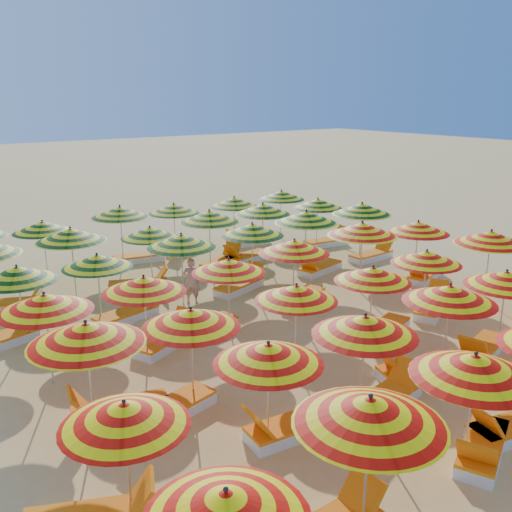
{
  "coord_description": "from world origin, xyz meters",
  "views": [
    {
      "loc": [
        -8.19,
        -10.84,
        5.59
      ],
      "look_at": [
        0.0,
        0.5,
        1.6
      ],
      "focal_mm": 40.0,
      "sensor_mm": 36.0,
      "label": 1
    }
  ],
  "objects_px": {
    "umbrella_35": "(318,203)",
    "beachgoer_a": "(191,281)",
    "umbrella_10": "(506,279)",
    "umbrella_32": "(150,233)",
    "umbrella_12": "(86,334)",
    "umbrella_41": "(281,195)",
    "umbrella_39": "(174,209)",
    "umbrella_22": "(362,229)",
    "umbrella_7": "(268,354)",
    "umbrella_27": "(252,230)",
    "umbrella_17": "(491,238)",
    "lounger_27": "(222,262)",
    "lounger_31": "(140,257)",
    "umbrella_24": "(17,274)",
    "umbrella_28": "(306,217)",
    "umbrella_25": "(97,261)",
    "lounger_15": "(433,307)",
    "lounger_13": "(170,409)",
    "lounger_9": "(416,371)",
    "lounger_23": "(319,268)",
    "umbrella_40": "(234,202)",
    "lounger_12": "(119,410)",
    "umbrella_38": "(120,212)",
    "umbrella_0": "(226,506)",
    "lounger_29": "(327,242)",
    "umbrella_29": "(362,209)",
    "lounger_17": "(204,328)",
    "lounger_7": "(292,427)",
    "umbrella_33": "(209,217)",
    "lounger_28": "(247,257)",
    "lounger_10": "(483,349)",
    "lounger_24": "(372,255)",
    "lounger_33": "(248,241)",
    "umbrella_18": "(45,303)",
    "lounger_32": "(186,248)",
    "lounger_26": "(140,285)",
    "lounger_19": "(425,275)",
    "umbrella_37": "(43,227)",
    "umbrella_9": "(450,294)",
    "lounger_2": "(482,448)",
    "lounger_21": "(128,314)",
    "umbrella_6": "(125,415)",
    "umbrella_20": "(229,266)",
    "lounger_14": "(385,330)",
    "umbrella_16": "(426,257)",
    "lounger_8": "(386,398)",
    "lounger_20": "(1,340)",
    "lounger_16": "(167,340)",
    "umbrella_19": "(144,285)",
    "umbrella_34": "(263,209)",
    "lounger_25": "(11,305)",
    "umbrella_31": "(71,235)",
    "umbrella_13": "(191,318)"
  },
  "relations": [
    {
      "from": "umbrella_12",
      "to": "lounger_14",
      "type": "bearing_deg",
      "value": -1.65
    },
    {
      "from": "lounger_9",
      "to": "lounger_23",
      "type": "bearing_deg",
      "value": -98.13
    },
    {
      "from": "umbrella_17",
      "to": "lounger_27",
      "type": "xyz_separation_m",
      "value": [
        -4.16,
        7.13,
        -1.67
      ]
    },
    {
      "from": "umbrella_40",
      "to": "lounger_12",
      "type": "height_order",
      "value": "umbrella_40"
    },
    {
      "from": "lounger_16",
      "to": "lounger_26",
      "type": "distance_m",
      "value": 4.18
    },
    {
      "from": "umbrella_10",
      "to": "umbrella_9",
      "type": "bearing_deg",
      "value": 179.9
    },
    {
      "from": "lounger_9",
      "to": "lounger_31",
      "type": "height_order",
      "value": "same"
    },
    {
      "from": "umbrella_20",
      "to": "lounger_19",
      "type": "xyz_separation_m",
      "value": [
        7.11,
        -0.27,
        -1.5
      ]
    },
    {
      "from": "umbrella_0",
      "to": "umbrella_41",
      "type": "distance_m",
      "value": 17.58
    },
    {
      "from": "umbrella_17",
      "to": "lounger_31",
      "type": "bearing_deg",
      "value": 123.6
    },
    {
      "from": "umbrella_24",
      "to": "umbrella_28",
      "type": "distance_m",
      "value": 8.69
    },
    {
      "from": "umbrella_18",
      "to": "lounger_32",
      "type": "height_order",
      "value": "umbrella_18"
    },
    {
      "from": "umbrella_10",
      "to": "lounger_12",
      "type": "distance_m",
      "value": 8.6
    },
    {
      "from": "umbrella_25",
      "to": "umbrella_29",
      "type": "xyz_separation_m",
      "value": [
        9.22,
        -0.02,
        0.25
      ]
    },
    {
      "from": "umbrella_10",
      "to": "lounger_25",
      "type": "relative_size",
      "value": 1.26
    },
    {
      "from": "umbrella_16",
      "to": "lounger_8",
      "type": "relative_size",
      "value": 1.03
    },
    {
      "from": "umbrella_7",
      "to": "lounger_28",
      "type": "xyz_separation_m",
      "value": [
        5.87,
        9.01,
        -1.5
      ]
    },
    {
      "from": "umbrella_0",
      "to": "lounger_2",
      "type": "distance_m",
      "value": 5.21
    },
    {
      "from": "lounger_10",
      "to": "lounger_24",
      "type": "height_order",
      "value": "same"
    },
    {
      "from": "lounger_9",
      "to": "umbrella_38",
      "type": "bearing_deg",
      "value": -63.9
    },
    {
      "from": "umbrella_39",
      "to": "umbrella_22",
      "type": "bearing_deg",
      "value": -69.66
    },
    {
      "from": "umbrella_31",
      "to": "umbrella_38",
      "type": "bearing_deg",
      "value": 43.3
    },
    {
      "from": "lounger_9",
      "to": "lounger_25",
      "type": "bearing_deg",
      "value": -38.94
    },
    {
      "from": "umbrella_25",
      "to": "lounger_15",
      "type": "xyz_separation_m",
      "value": [
        7.38,
        -4.49,
        -1.46
      ]
    },
    {
      "from": "umbrella_6",
      "to": "umbrella_20",
      "type": "xyz_separation_m",
      "value": [
        4.62,
        4.61,
        0.05
      ]
    },
    {
      "from": "lounger_13",
      "to": "umbrella_12",
      "type": "bearing_deg",
      "value": -30.27
    },
    {
      "from": "umbrella_29",
      "to": "lounger_17",
      "type": "distance_m",
      "value": 7.95
    },
    {
      "from": "lounger_28",
      "to": "lounger_29",
      "type": "height_order",
      "value": "same"
    },
    {
      "from": "umbrella_19",
      "to": "umbrella_34",
      "type": "relative_size",
      "value": 1.03
    },
    {
      "from": "umbrella_16",
      "to": "umbrella_38",
      "type": "distance_m",
      "value": 10.07
    },
    {
      "from": "lounger_7",
      "to": "lounger_31",
      "type": "height_order",
      "value": "same"
    },
    {
      "from": "lounger_26",
      "to": "lounger_19",
      "type": "bearing_deg",
      "value": -5.95
    },
    {
      "from": "umbrella_0",
      "to": "lounger_29",
      "type": "bearing_deg",
      "value": 43.7
    },
    {
      "from": "umbrella_35",
      "to": "beachgoer_a",
      "type": "bearing_deg",
      "value": -160.83
    },
    {
      "from": "umbrella_38",
      "to": "lounger_10",
      "type": "xyz_separation_m",
      "value": [
        3.6,
        -11.31,
        -1.66
      ]
    },
    {
      "from": "umbrella_7",
      "to": "umbrella_27",
      "type": "bearing_deg",
      "value": 56.32
    },
    {
      "from": "umbrella_19",
      "to": "umbrella_28",
      "type": "distance_m",
      "value": 7.17
    },
    {
      "from": "umbrella_17",
      "to": "umbrella_37",
      "type": "relative_size",
      "value": 1.08
    },
    {
      "from": "lounger_21",
      "to": "lounger_24",
      "type": "distance_m",
      "value": 9.22
    },
    {
      "from": "lounger_8",
      "to": "lounger_24",
      "type": "height_order",
      "value": "same"
    },
    {
      "from": "lounger_28",
      "to": "lounger_17",
      "type": "bearing_deg",
      "value": 38.57
    },
    {
      "from": "umbrella_9",
      "to": "umbrella_20",
      "type": "distance_m",
      "value": 5.05
    },
    {
      "from": "lounger_33",
      "to": "umbrella_39",
      "type": "bearing_deg",
      "value": -6.03
    },
    {
      "from": "umbrella_12",
      "to": "umbrella_41",
      "type": "relative_size",
      "value": 0.99
    },
    {
      "from": "umbrella_18",
      "to": "lounger_31",
      "type": "bearing_deg",
      "value": 53.73
    },
    {
      "from": "umbrella_13",
      "to": "lounger_23",
      "type": "xyz_separation_m",
      "value": [
        7.35,
        4.66,
        -1.54
      ]
    },
    {
      "from": "lounger_9",
      "to": "lounger_20",
      "type": "distance_m",
      "value": 9.25
    },
    {
      "from": "umbrella_22",
      "to": "lounger_15",
      "type": "relative_size",
      "value": 1.46
    },
    {
      "from": "umbrella_33",
      "to": "lounger_15",
      "type": "height_order",
      "value": "umbrella_33"
    },
    {
      "from": "umbrella_10",
      "to": "umbrella_32",
      "type": "height_order",
      "value": "umbrella_10"
    }
  ]
}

